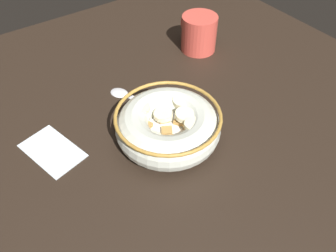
{
  "coord_description": "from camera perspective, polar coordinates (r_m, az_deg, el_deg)",
  "views": [
    {
      "loc": [
        -32.75,
        22.99,
        43.43
      ],
      "look_at": [
        0.0,
        0.0,
        3.0
      ],
      "focal_mm": 36.67,
      "sensor_mm": 36.0,
      "label": 1
    }
  ],
  "objects": [
    {
      "name": "ground_plane",
      "position": [
        0.6,
        0.0,
        -2.7
      ],
      "size": [
        102.47,
        102.47,
        2.0
      ],
      "primitive_type": "cube",
      "color": "black"
    },
    {
      "name": "cereal_bowl",
      "position": [
        0.57,
        0.01,
        0.07
      ],
      "size": [
        17.58,
        17.58,
        5.75
      ],
      "color": "beige",
      "rests_on": "ground_plane"
    },
    {
      "name": "spoon",
      "position": [
        0.67,
        -6.9,
        5.22
      ],
      "size": [
        12.36,
        7.2,
        0.8
      ],
      "color": "silver",
      "rests_on": "ground_plane"
    },
    {
      "name": "coffee_mug",
      "position": [
        0.79,
        5.09,
        15.15
      ],
      "size": [
        10.43,
        7.79,
        8.0
      ],
      "color": "#D84C3F",
      "rests_on": "ground_plane"
    },
    {
      "name": "folded_napkin",
      "position": [
        0.6,
        -18.69,
        -3.85
      ],
      "size": [
        12.1,
        8.98,
        0.3
      ],
      "primitive_type": "cube",
      "rotation": [
        0.0,
        0.0,
        0.25
      ],
      "color": "silver",
      "rests_on": "ground_plane"
    }
  ]
}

